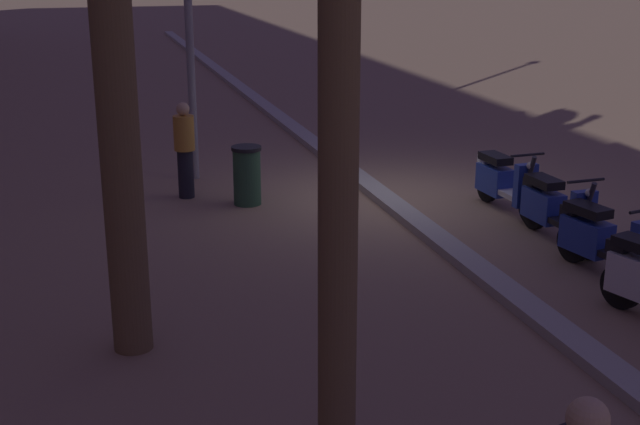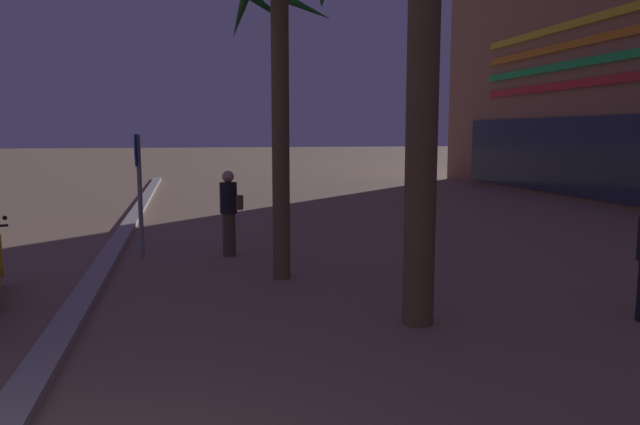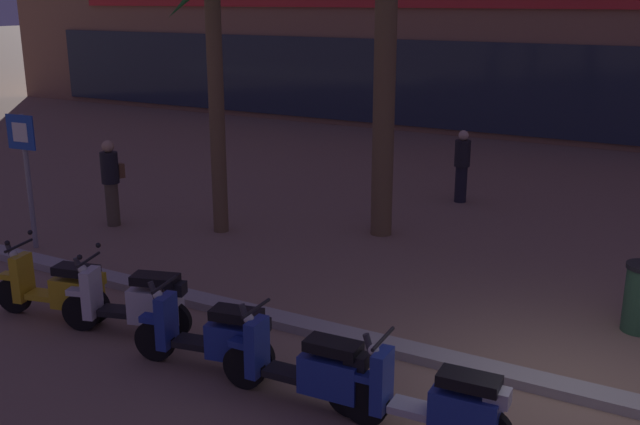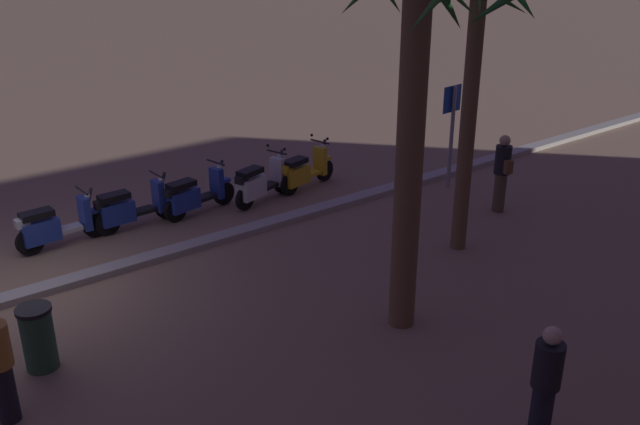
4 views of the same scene
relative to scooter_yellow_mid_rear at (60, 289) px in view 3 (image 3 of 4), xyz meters
name	(u,v)px [view 3 (image 3 of 4)]	position (x,y,z in m)	size (l,w,h in m)	color
ground_plane	(580,404)	(6.76, 1.17, -0.44)	(200.00, 200.00, 0.00)	#93755B
curb_strip	(583,393)	(6.76, 1.33, -0.38)	(60.00, 0.36, 0.12)	#ADA89E
scooter_yellow_mid_rear	(60,289)	(0.00, 0.00, 0.00)	(1.76, 0.70, 1.17)	black
scooter_white_far_back	(136,303)	(1.29, 0.11, 0.02)	(1.77, 0.79, 1.17)	black
scooter_blue_mid_front	(214,336)	(2.76, -0.15, 0.00)	(1.82, 0.67, 1.04)	black
scooter_blue_gap_after_mid	(307,367)	(4.13, -0.29, 0.00)	(1.85, 0.56, 1.04)	black
scooter_blue_mid_centre	(438,403)	(5.63, -0.29, 0.00)	(1.80, 0.56, 1.04)	black
crossing_sign	(26,166)	(-2.80, 1.92, 1.06)	(0.60, 0.14, 2.40)	#939399
palm_tree_near_sign	(212,18)	(-0.50, 4.36, 3.53)	(1.99, 2.08, 5.20)	brown
pedestrian_window_shopping	(111,181)	(-2.55, 3.63, 0.46)	(0.34, 0.46, 1.69)	brown
pedestrian_strolling_near_curb	(462,165)	(2.83, 8.62, 0.38)	(0.34, 0.34, 1.58)	black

